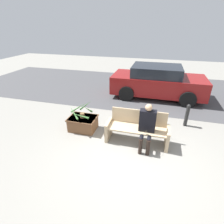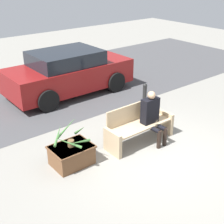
% 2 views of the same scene
% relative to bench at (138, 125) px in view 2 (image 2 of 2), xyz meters
% --- Properties ---
extents(ground_plane, '(30.00, 30.00, 0.00)m').
position_rel_bench_xyz_m(ground_plane, '(-0.07, -0.81, -0.44)').
color(ground_plane, gray).
extents(road_surface, '(20.00, 6.00, 0.01)m').
position_rel_bench_xyz_m(road_surface, '(-0.07, 4.81, -0.44)').
color(road_surface, '#424244').
rests_on(road_surface, ground_plane).
extents(bench, '(1.83, 0.59, 0.95)m').
position_rel_bench_xyz_m(bench, '(0.00, 0.00, 0.00)').
color(bench, tan).
rests_on(bench, ground_plane).
extents(person_seated, '(0.45, 0.61, 1.32)m').
position_rel_bench_xyz_m(person_seated, '(0.27, -0.19, 0.29)').
color(person_seated, black).
rests_on(person_seated, ground_plane).
extents(planter_box, '(0.90, 0.70, 0.46)m').
position_rel_bench_xyz_m(planter_box, '(-1.83, 0.18, -0.20)').
color(planter_box, brown).
rests_on(planter_box, ground_plane).
extents(potted_plant, '(0.76, 0.84, 0.56)m').
position_rel_bench_xyz_m(potted_plant, '(-1.85, 0.16, 0.25)').
color(potted_plant, brown).
rests_on(potted_plant, planter_box).
extents(parked_car, '(4.25, 1.98, 1.50)m').
position_rel_bench_xyz_m(parked_car, '(0.39, 3.88, 0.30)').
color(parked_car, maroon).
rests_on(parked_car, ground_plane).
extents(bollard_post, '(0.13, 0.13, 0.81)m').
position_rel_bench_xyz_m(bollard_post, '(1.52, 1.35, -0.02)').
color(bollard_post, black).
rests_on(bollard_post, ground_plane).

